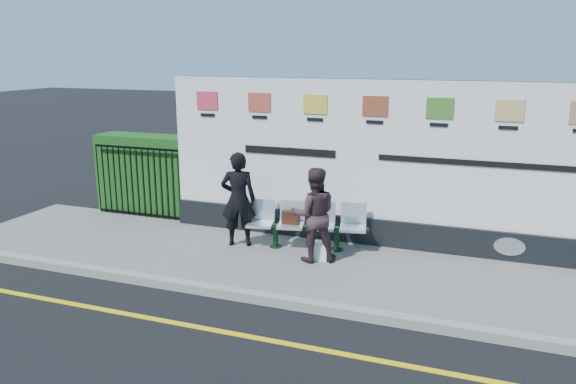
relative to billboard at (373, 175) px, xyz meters
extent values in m
plane|color=black|center=(-0.50, -3.85, -1.42)|extent=(80.00, 80.00, 0.00)
cube|color=slate|center=(-0.50, -1.35, -1.36)|extent=(14.00, 3.00, 0.12)
cube|color=gray|center=(-0.50, -2.85, -1.35)|extent=(14.00, 0.18, 0.14)
cube|color=yellow|center=(-0.50, -3.85, -1.42)|extent=(14.00, 0.10, 0.01)
cube|color=black|center=(0.00, 0.00, -1.05)|extent=(8.00, 0.30, 0.50)
cube|color=white|center=(0.00, 0.00, 0.45)|extent=(8.00, 0.14, 2.50)
cube|color=#1B5018|center=(-5.08, 0.45, -0.45)|extent=(2.35, 0.70, 1.70)
imported|color=black|center=(-2.27, -0.94, -0.43)|extent=(0.73, 0.59, 1.74)
imported|color=#3C272B|center=(-0.74, -1.22, -0.49)|extent=(0.97, 0.88, 1.62)
cube|color=black|center=(-1.32, -0.78, -0.72)|extent=(0.32, 0.16, 0.24)
cube|color=white|center=(-0.66, -1.18, -1.14)|extent=(0.32, 0.19, 0.32)
camera|label=1|loc=(1.96, -9.88, 2.19)|focal=35.00mm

